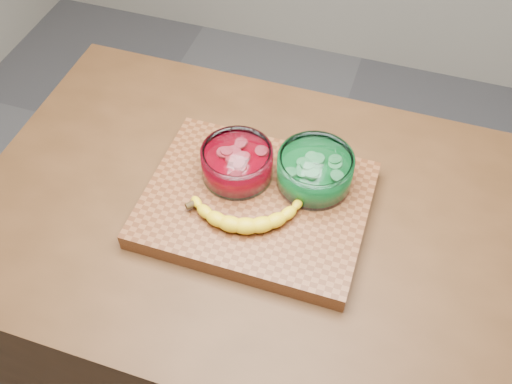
% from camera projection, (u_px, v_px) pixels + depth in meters
% --- Properties ---
extents(ground, '(3.50, 3.50, 0.00)m').
position_uv_depth(ground, '(256.00, 373.00, 1.89)').
color(ground, '#5D5D62').
rests_on(ground, ground).
extents(counter, '(1.20, 0.80, 0.90)m').
position_uv_depth(counter, '(256.00, 310.00, 1.54)').
color(counter, '#4A2C16').
rests_on(counter, ground).
extents(cutting_board, '(0.45, 0.35, 0.04)m').
position_uv_depth(cutting_board, '(256.00, 204.00, 1.17)').
color(cutting_board, brown).
rests_on(cutting_board, counter).
extents(bowl_red, '(0.15, 0.15, 0.07)m').
position_uv_depth(bowl_red, '(237.00, 163.00, 1.17)').
color(bowl_red, white).
rests_on(bowl_red, cutting_board).
extents(bowl_green, '(0.16, 0.16, 0.07)m').
position_uv_depth(bowl_green, '(315.00, 171.00, 1.16)').
color(bowl_green, white).
rests_on(bowl_green, cutting_board).
extents(banana, '(0.25, 0.14, 0.04)m').
position_uv_depth(banana, '(245.00, 209.00, 1.12)').
color(banana, yellow).
rests_on(banana, cutting_board).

